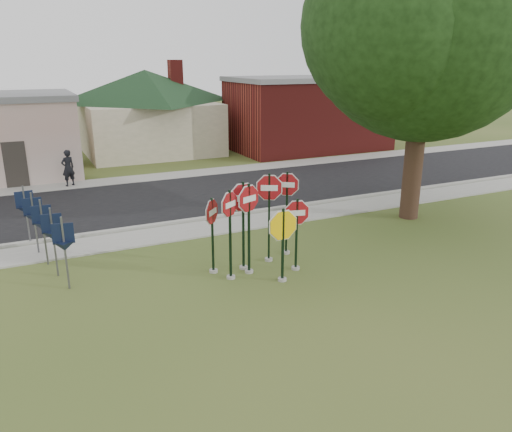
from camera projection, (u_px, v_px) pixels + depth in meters
name	position (u px, v px, depth m)	size (l,w,h in m)	color
ground	(279.00, 290.00, 13.17)	(120.00, 120.00, 0.00)	#3E5720
sidewalk_near	(207.00, 228.00, 17.90)	(60.00, 1.60, 0.06)	gray
road	(172.00, 198.00, 21.78)	(60.00, 7.00, 0.04)	black
sidewalk_far	(148.00, 178.00, 25.48)	(60.00, 1.60, 0.06)	gray
curb	(198.00, 219.00, 18.75)	(60.00, 0.20, 0.14)	gray
stop_sign_center	(249.00, 216.00, 13.74)	(0.99, 0.39, 2.72)	#9D9992
stop_sign_yellow	(283.00, 236.00, 13.34)	(1.17, 0.24, 2.19)	#9D9992
stop_sign_left	(230.00, 223.00, 13.39)	(0.83, 0.53, 2.63)	#9D9992
stop_sign_right	(297.00, 226.00, 14.08)	(0.97, 0.27, 2.22)	#9D9992
stop_sign_back_right	(269.00, 205.00, 14.57)	(0.95, 0.50, 2.81)	#9D9992
stop_sign_back_left	(243.00, 212.00, 14.01)	(1.14, 0.24, 2.72)	#9D9992
stop_sign_far_right	(287.00, 202.00, 15.15)	(0.81, 0.58, 2.72)	#9D9992
stop_sign_far_left	(212.00, 226.00, 13.86)	(0.72, 0.71, 2.31)	#9D9992
route_sign_row	(43.00, 225.00, 14.46)	(1.43, 4.63, 2.00)	#59595E
building_house	(146.00, 95.00, 31.84)	(11.60, 11.60, 6.20)	beige
building_brick	(308.00, 113.00, 33.30)	(10.20, 6.20, 4.75)	maroon
oak_tree	(427.00, 19.00, 17.11)	(12.03, 11.43, 11.38)	#311F16
bg_tree_right	(364.00, 62.00, 42.91)	(5.60, 5.60, 8.40)	#311F16
pedestrian	(68.00, 168.00, 23.55)	(0.63, 0.41, 1.73)	black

